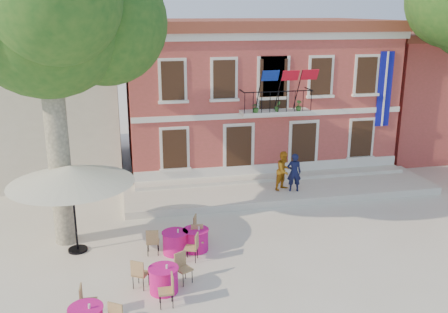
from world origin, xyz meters
TOP-DOWN VIEW (x-y plane):
  - ground at (0.00, 0.00)m, footprint 90.00×90.00m
  - main_building at (2.00, 9.99)m, footprint 13.50×9.59m
  - neighbor_west at (-9.50, 11.00)m, footprint 9.40×9.40m
  - neighbor_east at (14.00, 11.00)m, footprint 9.40×9.40m
  - terrace at (2.00, 4.40)m, footprint 14.00×3.40m
  - plane_tree_west at (-7.07, 1.25)m, footprint 5.37×5.37m
  - patio_umbrella at (-6.64, 0.41)m, footprint 4.13×4.13m
  - pedestrian_navy at (2.35, 3.74)m, footprint 0.69×0.52m
  - pedestrian_orange at (1.98, 4.03)m, footprint 1.06×1.00m
  - cafe_table_0 at (-3.36, -0.45)m, footprint 1.96×0.90m
  - cafe_table_1 at (-3.98, -2.81)m, footprint 1.87×1.63m
  - cafe_table_3 at (-2.64, -0.38)m, footprint 1.07×1.94m

SIDE VIEW (x-z plane):
  - ground at x=0.00m, z-range 0.00..0.00m
  - terrace at x=2.00m, z-range 0.00..0.30m
  - cafe_table_0 at x=-3.36m, z-range -0.05..0.90m
  - cafe_table_3 at x=-2.64m, z-range -0.05..0.90m
  - cafe_table_1 at x=-3.98m, z-range -0.05..0.90m
  - pedestrian_navy at x=2.35m, z-range 0.30..2.01m
  - pedestrian_orange at x=1.98m, z-range 0.30..2.04m
  - patio_umbrella at x=-6.64m, z-range 1.23..4.30m
  - neighbor_west at x=-9.50m, z-range 0.02..6.42m
  - neighbor_east at x=14.00m, z-range 0.02..6.42m
  - main_building at x=2.00m, z-range 0.03..7.53m
  - plane_tree_west at x=-7.07m, z-range 2.48..13.03m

